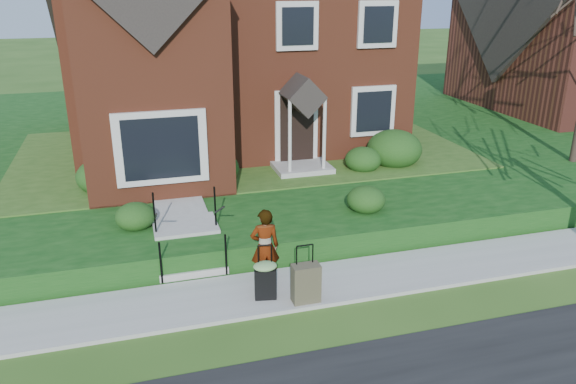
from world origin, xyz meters
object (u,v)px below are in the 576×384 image
object	(u,v)px
front_steps	(188,241)
woman	(265,247)
suitcase_olive	(306,283)
suitcase_black	(265,278)

from	to	relation	value
front_steps	woman	xyz separation A→B (m)	(1.34, -1.52, 0.39)
suitcase_olive	suitcase_black	bearing A→B (deg)	155.16
front_steps	suitcase_black	size ratio (longest dim) A/B	1.86
suitcase_olive	woman	bearing A→B (deg)	121.69
woman	suitcase_olive	xyz separation A→B (m)	(0.56, -0.90, -0.41)
front_steps	suitcase_olive	bearing A→B (deg)	-51.91
woman	suitcase_olive	bearing A→B (deg)	125.12
suitcase_black	woman	bearing A→B (deg)	86.68
front_steps	woman	world-z (taller)	woman
front_steps	suitcase_black	distance (m)	2.42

